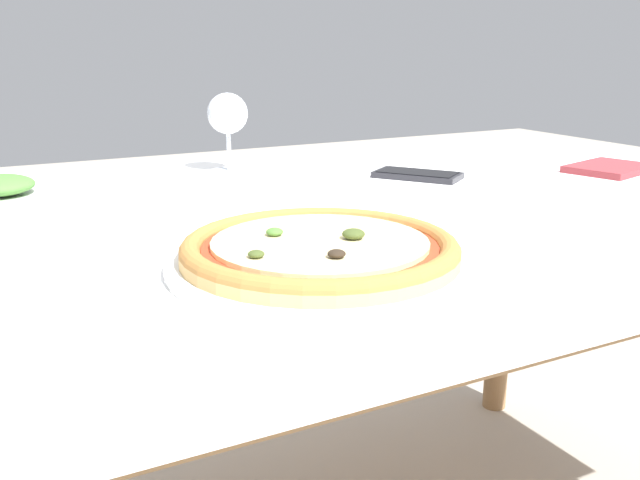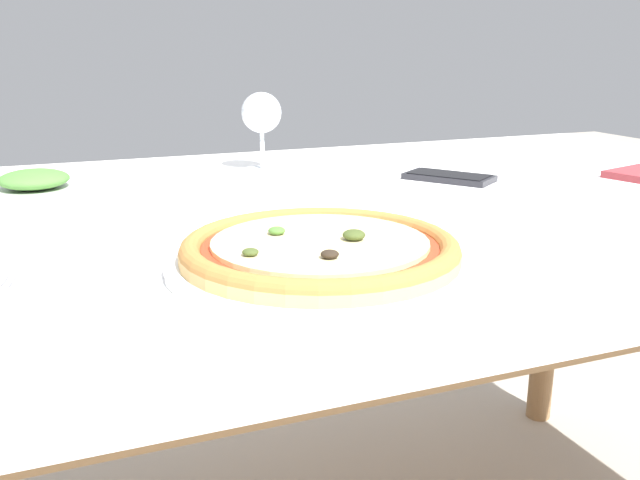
# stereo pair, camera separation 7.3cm
# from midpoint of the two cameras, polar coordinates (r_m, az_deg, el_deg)

# --- Properties ---
(dining_table) EXTENTS (1.50, 1.04, 0.71)m
(dining_table) POSITION_cam_midpoint_polar(r_m,az_deg,el_deg) (1.09, 2.94, -0.32)
(dining_table) COLOR #997047
(dining_table) RESTS_ON ground_plane
(pizza_plate) EXTENTS (0.32, 0.32, 0.04)m
(pizza_plate) POSITION_cam_midpoint_polar(r_m,az_deg,el_deg) (0.73, -2.85, -1.02)
(pizza_plate) COLOR white
(pizza_plate) RESTS_ON dining_table
(wine_glass_far_left) EXTENTS (0.07, 0.07, 0.14)m
(wine_glass_far_left) POSITION_cam_midpoint_polar(r_m,az_deg,el_deg) (1.27, -9.06, 9.72)
(wine_glass_far_left) COLOR silver
(wine_glass_far_left) RESTS_ON dining_table
(cell_phone) EXTENTS (0.14, 0.16, 0.01)m
(cell_phone) POSITION_cam_midpoint_polar(r_m,az_deg,el_deg) (1.22, 6.12, 5.19)
(cell_phone) COLOR #232328
(cell_phone) RESTS_ON dining_table
(napkin_folded) EXTENTS (0.17, 0.14, 0.01)m
(napkin_folded) POSITION_cam_midpoint_polar(r_m,az_deg,el_deg) (1.36, 20.77, 5.38)
(napkin_folded) COLOR #933338
(napkin_folded) RESTS_ON dining_table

